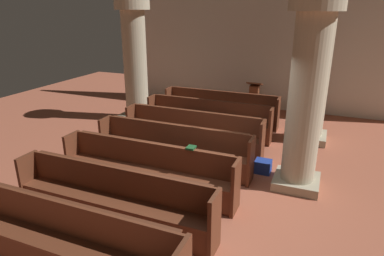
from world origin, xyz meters
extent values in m
plane|color=#AD5B42|center=(0.00, 0.00, 0.00)|extent=(19.20, 19.20, 0.00)
cube|color=silver|center=(0.00, 6.08, 2.25)|extent=(10.00, 0.16, 4.50)
cube|color=brown|center=(-0.89, 3.88, 0.44)|extent=(3.30, 0.38, 0.05)
cube|color=brown|center=(-0.89, 4.05, 0.70)|extent=(3.30, 0.04, 0.47)
cube|color=#562B1A|center=(-0.89, 4.10, 0.93)|extent=(3.17, 0.06, 0.02)
cube|color=#5B2D1B|center=(-2.57, 3.88, 0.47)|extent=(0.06, 0.44, 0.94)
cube|color=#5B2D1B|center=(0.79, 3.88, 0.47)|extent=(0.06, 0.44, 0.94)
cube|color=brown|center=(-0.89, 3.71, 0.22)|extent=(3.30, 0.03, 0.40)
cube|color=brown|center=(-0.89, 2.79, 0.44)|extent=(3.30, 0.38, 0.05)
cube|color=brown|center=(-0.89, 2.96, 0.70)|extent=(3.30, 0.04, 0.47)
cube|color=#562B1A|center=(-0.89, 3.01, 0.93)|extent=(3.17, 0.06, 0.02)
cube|color=#5B2D1B|center=(-2.57, 2.79, 0.47)|extent=(0.06, 0.44, 0.94)
cube|color=#5B2D1B|center=(0.79, 2.79, 0.47)|extent=(0.06, 0.44, 0.94)
cube|color=brown|center=(-0.89, 2.62, 0.22)|extent=(3.30, 0.03, 0.40)
cube|color=brown|center=(-0.89, 1.70, 0.44)|extent=(3.30, 0.38, 0.05)
cube|color=brown|center=(-0.89, 1.87, 0.70)|extent=(3.30, 0.04, 0.47)
cube|color=#562B1A|center=(-0.89, 1.91, 0.93)|extent=(3.17, 0.06, 0.02)
cube|color=#5B2D1B|center=(-2.57, 1.70, 0.47)|extent=(0.06, 0.44, 0.94)
cube|color=#5B2D1B|center=(0.79, 1.70, 0.47)|extent=(0.06, 0.44, 0.94)
cube|color=brown|center=(-0.89, 1.52, 0.22)|extent=(3.30, 0.03, 0.40)
cube|color=brown|center=(-0.89, 0.61, 0.44)|extent=(3.30, 0.38, 0.05)
cube|color=brown|center=(-0.89, 0.77, 0.70)|extent=(3.30, 0.04, 0.47)
cube|color=#562B1A|center=(-0.89, 0.82, 0.93)|extent=(3.17, 0.06, 0.02)
cube|color=#5B2D1B|center=(-2.57, 0.61, 0.47)|extent=(0.06, 0.44, 0.94)
cube|color=#5B2D1B|center=(0.79, 0.61, 0.47)|extent=(0.06, 0.44, 0.94)
cube|color=brown|center=(-0.89, 0.43, 0.22)|extent=(3.30, 0.03, 0.40)
cube|color=brown|center=(-0.89, -0.49, 0.44)|extent=(3.30, 0.38, 0.05)
cube|color=brown|center=(-0.89, -0.32, 0.70)|extent=(3.30, 0.05, 0.47)
cube|color=#562B1A|center=(-0.89, -0.27, 0.93)|extent=(3.17, 0.06, 0.02)
cube|color=#5B2D1B|center=(-2.57, -0.49, 0.47)|extent=(0.06, 0.44, 0.94)
cube|color=#5B2D1B|center=(0.79, -0.49, 0.47)|extent=(0.06, 0.44, 0.94)
cube|color=brown|center=(-0.89, -0.66, 0.22)|extent=(3.30, 0.03, 0.40)
cube|color=brown|center=(-0.89, -1.58, 0.44)|extent=(3.30, 0.38, 0.05)
cube|color=brown|center=(-0.89, -1.41, 0.70)|extent=(3.30, 0.04, 0.47)
cube|color=#562B1A|center=(-0.89, -1.36, 0.93)|extent=(3.17, 0.06, 0.02)
cube|color=#5B2D1B|center=(-2.57, -1.58, 0.47)|extent=(0.06, 0.44, 0.94)
cube|color=#5B2D1B|center=(0.79, -1.58, 0.47)|extent=(0.06, 0.44, 0.94)
cube|color=brown|center=(-0.89, -1.75, 0.22)|extent=(3.30, 0.03, 0.40)
cube|color=brown|center=(-0.89, -2.67, 0.44)|extent=(3.30, 0.38, 0.05)
cube|color=brown|center=(-0.89, -2.50, 0.70)|extent=(3.30, 0.04, 0.47)
cube|color=#562B1A|center=(-0.89, -2.45, 0.93)|extent=(3.17, 0.06, 0.02)
cube|color=tan|center=(1.66, 3.47, 0.09)|extent=(0.93, 0.93, 0.18)
cylinder|color=#BCB293|center=(1.66, 3.47, 1.70)|extent=(0.69, 0.69, 3.04)
cylinder|color=beige|center=(1.66, 3.47, 3.37)|extent=(1.00, 1.00, 0.30)
cube|color=tan|center=(-3.38, 3.33, 0.09)|extent=(0.93, 0.93, 0.18)
cylinder|color=#BCB293|center=(-3.38, 3.33, 1.70)|extent=(0.69, 0.69, 3.04)
cylinder|color=beige|center=(-3.38, 3.33, 3.37)|extent=(1.00, 1.00, 0.30)
cube|color=tan|center=(1.66, 0.83, 0.09)|extent=(0.85, 0.85, 0.18)
cylinder|color=#BCB293|center=(1.66, 0.83, 1.70)|extent=(0.63, 0.63, 3.04)
cylinder|color=beige|center=(1.66, 0.83, 3.37)|extent=(0.91, 0.91, 0.30)
cube|color=brown|center=(-0.15, 5.11, 0.03)|extent=(0.45, 0.45, 0.06)
cube|color=brown|center=(-0.15, 5.11, 0.47)|extent=(0.28, 0.28, 0.95)
cube|color=brown|center=(-0.15, 5.11, 1.01)|extent=(0.48, 0.35, 0.15)
cube|color=#194723|center=(-0.10, -0.28, 0.96)|extent=(0.14, 0.18, 0.04)
cube|color=navy|center=(0.94, 1.15, 0.14)|extent=(0.33, 0.29, 0.27)
camera|label=1|loc=(1.99, -5.29, 3.27)|focal=31.49mm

